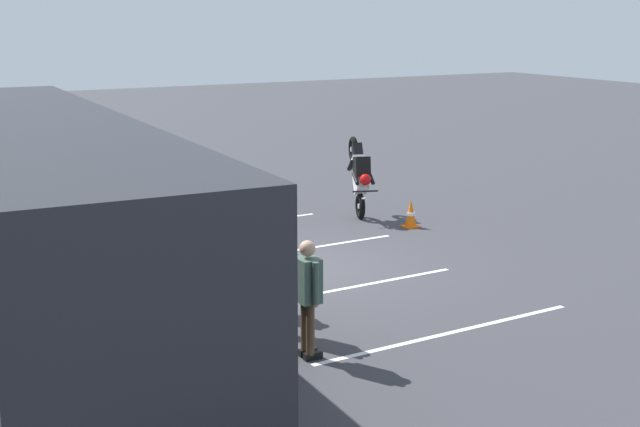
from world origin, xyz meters
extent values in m
plane|color=#38383D|center=(0.00, 0.00, 0.00)|extent=(80.00, 80.00, 0.00)
cube|color=#26262B|center=(-1.84, 5.00, 1.85)|extent=(11.35, 2.95, 2.80)
cube|color=black|center=(-1.89, 3.73, 2.41)|extent=(9.45, 0.42, 1.01)
cube|color=red|center=(-1.89, 3.74, 1.29)|extent=(9.90, 0.43, 0.28)
cube|color=black|center=(-1.84, 5.00, 0.23)|extent=(10.44, 2.71, 0.45)
torus|color=black|center=(2.05, 3.71, 0.50)|extent=(1.01, 0.36, 1.00)
torus|color=black|center=(-5.82, 4.03, 0.50)|extent=(1.01, 0.36, 1.00)
cylinder|color=#473823|center=(-3.86, 1.96, 0.45)|extent=(0.12, 0.12, 0.74)
cube|color=black|center=(-3.86, 1.92, 0.05)|extent=(0.11, 0.26, 0.10)
cylinder|color=#473823|center=(-4.02, 1.97, 0.45)|extent=(0.12, 0.12, 0.74)
cube|color=black|center=(-4.02, 1.93, 0.05)|extent=(0.11, 0.26, 0.10)
cube|color=#3F594C|center=(-3.94, 1.96, 1.13)|extent=(0.39, 0.29, 0.61)
cylinder|color=#3F594C|center=(-3.70, 1.96, 1.14)|extent=(0.09, 0.09, 0.58)
sphere|color=tan|center=(-3.70, 1.96, 0.85)|extent=(0.09, 0.09, 0.09)
cylinder|color=#3F594C|center=(-4.18, 1.97, 1.14)|extent=(0.09, 0.09, 0.58)
sphere|color=tan|center=(-4.18, 1.97, 0.85)|extent=(0.09, 0.09, 0.09)
sphere|color=tan|center=(-3.94, 1.96, 1.57)|extent=(0.23, 0.23, 0.22)
cylinder|color=black|center=(-2.81, 1.93, 0.45)|extent=(0.13, 0.13, 0.74)
cube|color=black|center=(-2.81, 1.89, 0.05)|extent=(0.13, 0.27, 0.10)
cylinder|color=black|center=(-2.97, 1.95, 0.45)|extent=(0.13, 0.13, 0.74)
cube|color=black|center=(-2.97, 1.91, 0.05)|extent=(0.13, 0.27, 0.10)
cube|color=maroon|center=(-2.89, 1.94, 1.13)|extent=(0.41, 0.32, 0.62)
cylinder|color=maroon|center=(-2.65, 1.91, 1.15)|extent=(0.10, 0.10, 0.59)
sphere|color=tan|center=(-2.65, 1.91, 0.86)|extent=(0.10, 0.10, 0.09)
cylinder|color=maroon|center=(-3.13, 1.97, 1.15)|extent=(0.10, 0.10, 0.59)
sphere|color=tan|center=(-3.13, 1.97, 0.86)|extent=(0.10, 0.10, 0.09)
sphere|color=tan|center=(-2.89, 1.94, 1.58)|extent=(0.25, 0.25, 0.22)
cylinder|color=#473823|center=(-1.56, 1.88, 0.45)|extent=(0.13, 0.13, 0.74)
cube|color=black|center=(-1.56, 1.84, 0.05)|extent=(0.12, 0.27, 0.10)
cylinder|color=#473823|center=(-1.72, 1.89, 0.45)|extent=(0.13, 0.13, 0.74)
cube|color=black|center=(-1.72, 1.85, 0.05)|extent=(0.12, 0.27, 0.10)
cube|color=silver|center=(-1.64, 1.88, 1.13)|extent=(0.40, 0.31, 0.62)
cylinder|color=silver|center=(-1.40, 1.86, 1.15)|extent=(0.10, 0.10, 0.59)
sphere|color=tan|center=(-1.40, 1.86, 0.85)|extent=(0.10, 0.10, 0.09)
cylinder|color=silver|center=(-1.88, 1.91, 1.15)|extent=(0.10, 0.10, 0.59)
sphere|color=tan|center=(-1.88, 1.91, 0.85)|extent=(0.10, 0.10, 0.09)
sphere|color=tan|center=(-1.64, 1.88, 1.57)|extent=(0.24, 0.24, 0.22)
cylinder|color=#473823|center=(-0.35, 2.22, 0.48)|extent=(0.14, 0.14, 0.79)
cube|color=black|center=(-0.35, 2.18, 0.05)|extent=(0.14, 0.27, 0.10)
cylinder|color=#473823|center=(-0.51, 2.20, 0.48)|extent=(0.14, 0.14, 0.79)
cube|color=black|center=(-0.50, 2.16, 0.05)|extent=(0.14, 0.27, 0.10)
cube|color=#D8F233|center=(-0.43, 2.21, 1.21)|extent=(0.42, 0.33, 0.66)
cube|color=silver|center=(-0.43, 2.21, 1.21)|extent=(0.43, 0.34, 0.06)
cylinder|color=#D8F233|center=(-0.19, 2.24, 1.22)|extent=(0.10, 0.10, 0.63)
sphere|color=tan|center=(-0.19, 2.24, 0.91)|extent=(0.10, 0.10, 0.09)
cylinder|color=#D8F233|center=(-0.67, 2.17, 1.22)|extent=(0.10, 0.10, 0.63)
sphere|color=tan|center=(-0.67, 2.17, 0.91)|extent=(0.10, 0.10, 0.09)
sphere|color=tan|center=(-0.43, 2.21, 1.68)|extent=(0.27, 0.27, 0.24)
torus|color=black|center=(-1.08, 2.73, 0.30)|extent=(0.60, 0.15, 0.60)
cylinder|color=silver|center=(-1.08, 2.73, 0.30)|extent=(0.12, 0.10, 0.12)
torus|color=black|center=(-2.53, 2.77, 0.30)|extent=(0.60, 0.15, 0.60)
cylinder|color=silver|center=(-2.53, 2.77, 0.30)|extent=(0.12, 0.12, 0.12)
cylinder|color=silver|center=(-1.13, 2.73, 0.65)|extent=(0.32, 0.06, 0.67)
cube|color=#0C19B2|center=(-1.73, 2.75, 0.63)|extent=(0.85, 0.30, 0.36)
cube|color=black|center=(-2.21, 2.76, 0.68)|extent=(0.53, 0.23, 0.20)
cylinder|color=silver|center=(-2.09, 2.90, 0.42)|extent=(0.45, 0.09, 0.08)
cylinder|color=black|center=(-1.18, 2.73, 0.95)|extent=(0.05, 0.58, 0.04)
torus|color=black|center=(2.83, -3.04, 0.30)|extent=(0.61, 0.32, 0.60)
cylinder|color=silver|center=(2.83, -3.04, 0.30)|extent=(0.15, 0.13, 0.12)
torus|color=black|center=(3.59, -3.30, 1.50)|extent=(0.83, 0.39, 0.83)
cylinder|color=silver|center=(3.59, -3.30, 1.50)|extent=(0.15, 0.15, 0.12)
cylinder|color=silver|center=(2.58, -2.95, 0.54)|extent=(0.68, 0.28, 0.20)
cube|color=white|center=(2.91, -3.07, 1.03)|extent=(0.82, 0.51, 0.90)
cube|color=black|center=(3.13, -3.14, 1.45)|extent=(0.50, 0.36, 0.54)
cylinder|color=silver|center=(3.22, -3.32, 1.21)|extent=(0.33, 0.18, 0.42)
cylinder|color=black|center=(2.37, -2.88, 0.75)|extent=(0.22, 0.56, 0.04)
cube|color=black|center=(2.72, -3.00, 1.25)|extent=(0.51, 0.46, 0.49)
sphere|color=red|center=(2.37, -2.88, 1.01)|extent=(0.33, 0.33, 0.26)
cylinder|color=black|center=(2.63, -2.78, 1.01)|extent=(0.46, 0.23, 0.25)
cylinder|color=black|center=(3.13, -2.95, 1.21)|extent=(0.40, 0.22, 0.31)
cylinder|color=black|center=(2.51, -3.12, 1.01)|extent=(0.46, 0.23, 0.25)
cylinder|color=black|center=(3.01, -3.29, 1.21)|extent=(0.40, 0.22, 0.31)
cube|color=orange|center=(1.61, -3.60, 0.01)|extent=(0.34, 0.34, 0.03)
cone|color=orange|center=(1.61, -3.60, 0.33)|extent=(0.26, 0.26, 0.60)
cylinder|color=white|center=(1.61, -3.60, 0.30)|extent=(0.19, 0.19, 0.07)
cube|color=white|center=(-4.12, -0.32, 0.00)|extent=(0.27, 4.72, 0.01)
cube|color=white|center=(-1.50, -0.32, 0.00)|extent=(0.24, 4.01, 0.01)
cube|color=white|center=(1.11, -0.32, 0.00)|extent=(0.27, 4.86, 0.01)
cube|color=white|center=(3.73, -0.32, 0.00)|extent=(0.24, 4.00, 0.01)
camera|label=1|loc=(-13.96, 7.33, 4.67)|focal=49.28mm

